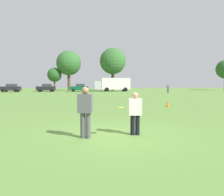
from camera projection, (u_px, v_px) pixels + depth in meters
name	position (u px, v px, depth m)	size (l,w,h in m)	color
ground_plane	(111.00, 134.00, 7.81)	(170.12, 170.12, 0.00)	#608C3D
player_thrower	(85.00, 109.00, 7.24)	(0.54, 0.39, 1.74)	#4C4C51
player_defender	(135.00, 111.00, 7.71)	(0.48, 0.30, 1.54)	black
frisbee	(119.00, 107.00, 7.32)	(0.27, 0.27, 0.05)	yellow
traffic_cone	(168.00, 104.00, 17.29)	(0.32, 0.32, 0.48)	#D8590C
parked_car_near_left	(11.00, 88.00, 47.83)	(4.25, 2.31, 1.82)	black
parked_car_mid_left	(46.00, 88.00, 49.36)	(4.25, 2.31, 1.82)	black
parked_car_center	(79.00, 88.00, 50.04)	(4.25, 2.31, 1.82)	#0C4C2D
box_truck	(113.00, 84.00, 51.62)	(8.56, 3.17, 3.18)	white
bystander_sideline_watcher	(168.00, 88.00, 43.36)	(0.48, 0.29, 1.70)	#4C4C51
tree_center_elm	(54.00, 75.00, 56.84)	(3.73, 3.73, 6.07)	brown
tree_east_birch	(69.00, 63.00, 57.21)	(6.52, 6.52, 10.59)	brown
tree_east_oak	(113.00, 61.00, 57.36)	(6.98, 6.98, 11.34)	brown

